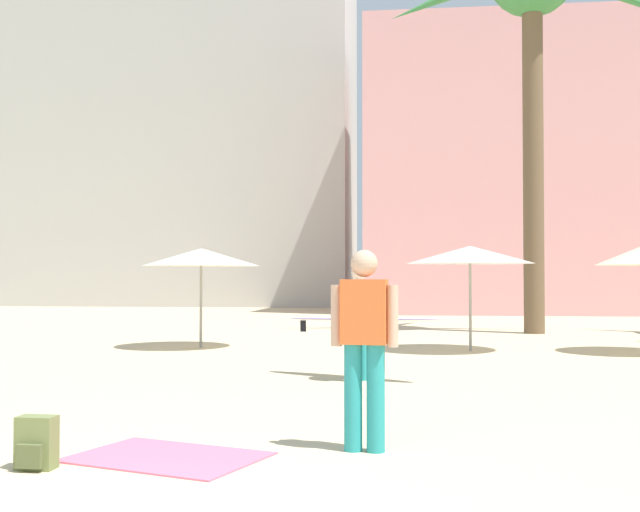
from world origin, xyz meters
name	(u,v)px	position (x,y,z in m)	size (l,w,h in m)	color
hotel_pink	(562,175)	(8.68, 33.17, 6.15)	(17.42, 10.34, 12.30)	pink
hotel_tower_gray	(181,80)	(-11.04, 39.72, 12.67)	(19.29, 8.25, 25.35)	#BCB7AD
cafe_umbrella_0	(470,255)	(3.20, 12.56, 1.99)	(2.63, 2.63, 2.17)	gray
cafe_umbrella_1	(201,257)	(-2.55, 12.70, 1.96)	(2.55, 2.55, 2.16)	gray
beach_towel	(167,457)	(-0.01, 2.21, 0.01)	(1.54, 1.09, 0.01)	#EF6684
backpack	(36,444)	(-0.92, 1.70, 0.20)	(0.30, 0.25, 0.42)	olive
person_near_right	(360,318)	(1.25, 7.60, 0.93)	(2.53, 1.49, 1.72)	teal
person_far_right	(364,340)	(1.63, 2.66, 0.97)	(0.61, 0.26, 1.77)	teal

